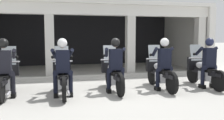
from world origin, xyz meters
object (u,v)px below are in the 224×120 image
at_px(motorcycle_left, 63,77).
at_px(police_officer_far_right, 209,58).
at_px(police_officer_left, 63,62).
at_px(motorcycle_right, 160,72).
at_px(police_officer_right, 164,59).
at_px(police_officer_far_left, 4,63).
at_px(motorcycle_center, 113,74).
at_px(motorcycle_far_right, 203,71).
at_px(police_officer_center, 115,60).
at_px(motorcycle_far_left, 7,78).

relative_size(motorcycle_left, police_officer_far_right, 1.29).
bearing_deg(police_officer_left, motorcycle_left, 88.41).
distance_m(police_officer_left, motorcycle_right, 3.06).
bearing_deg(police_officer_right, police_officer_far_left, 171.53).
bearing_deg(motorcycle_center, motorcycle_far_right, -3.15).
distance_m(police_officer_far_left, police_officer_far_right, 6.00).
distance_m(police_officer_far_left, motorcycle_left, 1.56).
distance_m(police_officer_left, motorcycle_center, 1.63).
distance_m(police_officer_center, police_officer_far_right, 3.00).
bearing_deg(motorcycle_far_left, motorcycle_far_right, -6.61).
relative_size(police_officer_far_left, police_officer_left, 1.00).
xyz_separation_m(motorcycle_center, motorcycle_right, (1.50, -0.05, 0.00)).
height_order(police_officer_far_left, police_officer_right, same).
bearing_deg(motorcycle_far_left, police_officer_far_left, -95.36).
xyz_separation_m(motorcycle_left, police_officer_center, (1.50, -0.12, 0.44)).
relative_size(police_officer_right, police_officer_far_right, 1.00).
height_order(motorcycle_center, motorcycle_right, same).
bearing_deg(motorcycle_left, motorcycle_right, 0.89).
relative_size(motorcycle_right, motorcycle_far_right, 1.00).
relative_size(police_officer_left, police_officer_far_right, 1.00).
bearing_deg(police_officer_far_right, motorcycle_center, 168.47).
bearing_deg(motorcycle_right, police_officer_right, -97.25).
bearing_deg(police_officer_right, police_officer_far_right, -8.60).
bearing_deg(motorcycle_center, police_officer_far_left, -177.23).
bearing_deg(motorcycle_right, motorcycle_far_right, -8.60).
distance_m(police_officer_right, police_officer_far_right, 1.50).
relative_size(motorcycle_left, motorcycle_right, 1.00).
distance_m(police_officer_far_left, police_officer_right, 4.50).
relative_size(motorcycle_far_right, police_officer_far_right, 1.29).
distance_m(motorcycle_center, police_officer_far_right, 3.05).
distance_m(motorcycle_left, motorcycle_far_right, 4.50).
distance_m(motorcycle_left, police_officer_left, 0.52).
relative_size(motorcycle_left, motorcycle_center, 1.00).
relative_size(police_officer_far_left, motorcycle_center, 0.78).
bearing_deg(motorcycle_far_left, police_officer_left, -24.10).
relative_size(motorcycle_right, police_officer_right, 1.29).
height_order(motorcycle_far_right, police_officer_far_right, police_officer_far_right).
bearing_deg(motorcycle_right, motorcycle_center, 171.09).
distance_m(police_officer_left, police_officer_right, 3.00).
xyz_separation_m(motorcycle_far_left, police_officer_left, (1.50, -0.52, 0.44)).
relative_size(police_officer_center, police_officer_right, 1.00).
xyz_separation_m(police_officer_center, police_officer_far_right, (3.00, -0.09, 0.00)).
height_order(police_officer_far_left, motorcycle_left, police_officer_far_left).
xyz_separation_m(motorcycle_left, motorcycle_right, (3.00, 0.12, 0.00)).
height_order(police_officer_left, police_officer_far_right, same).
height_order(motorcycle_left, motorcycle_center, same).
relative_size(motorcycle_far_left, police_officer_left, 1.29).
xyz_separation_m(motorcycle_left, motorcycle_far_right, (4.50, 0.07, 0.00)).
height_order(motorcycle_far_left, police_officer_far_right, police_officer_far_right).
bearing_deg(motorcycle_far_right, motorcycle_center, 173.85).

